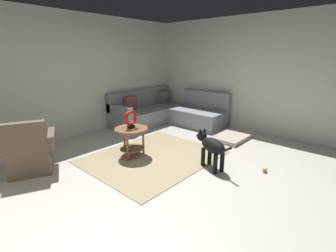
{
  "coord_description": "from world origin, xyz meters",
  "views": [
    {
      "loc": [
        -2.7,
        -2.22,
        1.81
      ],
      "look_at": [
        0.45,
        0.6,
        0.55
      ],
      "focal_mm": 25.56,
      "sensor_mm": 36.0,
      "label": 1
    }
  ],
  "objects_px": {
    "sectional_couch": "(167,113)",
    "dog": "(211,146)",
    "armchair": "(29,153)",
    "dog_toy_ball": "(265,170)",
    "side_table": "(131,135)",
    "dog_bed_mat": "(231,138)",
    "torus_sculpture": "(131,119)"
  },
  "relations": [
    {
      "from": "sectional_couch",
      "to": "dog",
      "type": "xyz_separation_m",
      "value": [
        -1.5,
        -2.34,
        0.09
      ]
    },
    {
      "from": "armchair",
      "to": "sectional_couch",
      "type": "bearing_deg",
      "value": 28.96
    },
    {
      "from": "dog_toy_ball",
      "to": "dog",
      "type": "bearing_deg",
      "value": 120.37
    },
    {
      "from": "sectional_couch",
      "to": "side_table",
      "type": "height_order",
      "value": "sectional_couch"
    },
    {
      "from": "side_table",
      "to": "dog",
      "type": "xyz_separation_m",
      "value": [
        0.55,
        -1.35,
        -0.04
      ]
    },
    {
      "from": "side_table",
      "to": "dog",
      "type": "bearing_deg",
      "value": -67.69
    },
    {
      "from": "armchair",
      "to": "dog",
      "type": "height_order",
      "value": "armchair"
    },
    {
      "from": "armchair",
      "to": "dog_toy_ball",
      "type": "xyz_separation_m",
      "value": [
        2.49,
        -2.8,
        -0.29
      ]
    },
    {
      "from": "armchair",
      "to": "dog",
      "type": "distance_m",
      "value": 2.91
    },
    {
      "from": "dog_bed_mat",
      "to": "dog_toy_ball",
      "type": "xyz_separation_m",
      "value": [
        -1.06,
        -1.15,
        -0.01
      ]
    },
    {
      "from": "armchair",
      "to": "dog",
      "type": "bearing_deg",
      "value": -20.71
    },
    {
      "from": "dog_toy_ball",
      "to": "armchair",
      "type": "bearing_deg",
      "value": 131.6
    },
    {
      "from": "dog_bed_mat",
      "to": "dog",
      "type": "bearing_deg",
      "value": -165.03
    },
    {
      "from": "armchair",
      "to": "side_table",
      "type": "distance_m",
      "value": 1.66
    },
    {
      "from": "dog_toy_ball",
      "to": "side_table",
      "type": "bearing_deg",
      "value": 115.31
    },
    {
      "from": "dog_toy_ball",
      "to": "sectional_couch",
      "type": "bearing_deg",
      "value": 70.94
    },
    {
      "from": "sectional_couch",
      "to": "armchair",
      "type": "height_order",
      "value": "same"
    },
    {
      "from": "sectional_couch",
      "to": "dog",
      "type": "bearing_deg",
      "value": -122.69
    },
    {
      "from": "sectional_couch",
      "to": "side_table",
      "type": "relative_size",
      "value": 3.75
    },
    {
      "from": "torus_sculpture",
      "to": "dog_toy_ball",
      "type": "relative_size",
      "value": 4.32
    },
    {
      "from": "torus_sculpture",
      "to": "dog",
      "type": "height_order",
      "value": "torus_sculpture"
    },
    {
      "from": "torus_sculpture",
      "to": "dog",
      "type": "relative_size",
      "value": 0.4
    },
    {
      "from": "torus_sculpture",
      "to": "sectional_couch",
      "type": "bearing_deg",
      "value": 25.77
    },
    {
      "from": "side_table",
      "to": "dog_bed_mat",
      "type": "relative_size",
      "value": 0.75
    },
    {
      "from": "side_table",
      "to": "torus_sculpture",
      "type": "bearing_deg",
      "value": 0.0
    },
    {
      "from": "sectional_couch",
      "to": "dog",
      "type": "height_order",
      "value": "sectional_couch"
    },
    {
      "from": "sectional_couch",
      "to": "dog_bed_mat",
      "type": "height_order",
      "value": "sectional_couch"
    },
    {
      "from": "sectional_couch",
      "to": "armchair",
      "type": "distance_m",
      "value": 3.57
    },
    {
      "from": "dog_bed_mat",
      "to": "dog",
      "type": "height_order",
      "value": "dog"
    },
    {
      "from": "side_table",
      "to": "dog_bed_mat",
      "type": "bearing_deg",
      "value": -24.83
    },
    {
      "from": "torus_sculpture",
      "to": "dog_toy_ball",
      "type": "bearing_deg",
      "value": -64.69
    },
    {
      "from": "sectional_couch",
      "to": "dog_toy_ball",
      "type": "xyz_separation_m",
      "value": [
        -1.07,
        -3.09,
        -0.25
      ]
    }
  ]
}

